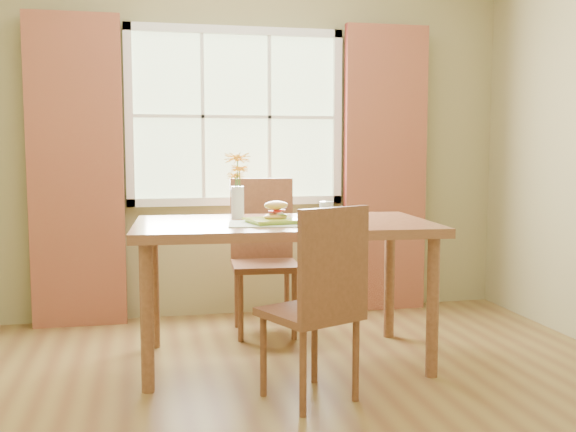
# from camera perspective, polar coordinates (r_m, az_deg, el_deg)

# --- Properties ---
(room) EXTENTS (4.24, 3.84, 2.74)m
(room) POSITION_cam_1_polar(r_m,az_deg,el_deg) (3.25, 0.27, 7.15)
(room) COLOR brown
(room) RESTS_ON ground
(window) EXTENTS (1.62, 0.06, 1.32)m
(window) POSITION_cam_1_polar(r_m,az_deg,el_deg) (5.09, -4.42, 8.37)
(window) COLOR beige
(window) RESTS_ON room
(curtain_left) EXTENTS (0.65, 0.08, 2.20)m
(curtain_left) POSITION_cam_1_polar(r_m,az_deg,el_deg) (4.97, -17.50, 3.56)
(curtain_left) COLOR maroon
(curtain_left) RESTS_ON room
(curtain_right) EXTENTS (0.65, 0.08, 2.20)m
(curtain_right) POSITION_cam_1_polar(r_m,az_deg,el_deg) (5.29, 8.22, 3.90)
(curtain_right) COLOR maroon
(curtain_right) RESTS_ON room
(dining_table) EXTENTS (1.78, 1.08, 0.84)m
(dining_table) POSITION_cam_1_polar(r_m,az_deg,el_deg) (3.96, -0.38, -1.72)
(dining_table) COLOR brown
(dining_table) RESTS_ON room
(chair_near) EXTENTS (0.54, 0.54, 0.99)m
(chair_near) POSITION_cam_1_polar(r_m,az_deg,el_deg) (3.34, 2.73, -6.83)
(chair_near) COLOR brown
(chair_near) RESTS_ON room
(chair_far) EXTENTS (0.47, 0.47, 1.06)m
(chair_far) POSITION_cam_1_polar(r_m,az_deg,el_deg) (4.68, -2.12, -2.71)
(chair_far) COLOR brown
(chair_far) RESTS_ON room
(placemat) EXTENTS (0.50, 0.40, 0.01)m
(placemat) POSITION_cam_1_polar(r_m,az_deg,el_deg) (3.81, -1.63, -0.66)
(placemat) COLOR beige
(placemat) RESTS_ON dining_table
(plate) EXTENTS (0.31, 0.31, 0.01)m
(plate) POSITION_cam_1_polar(r_m,az_deg,el_deg) (3.83, -1.38, -0.48)
(plate) COLOR #98C030
(plate) RESTS_ON placemat
(croissant_sandwich) EXTENTS (0.17, 0.14, 0.11)m
(croissant_sandwich) POSITION_cam_1_polar(r_m,az_deg,el_deg) (3.85, -1.02, 0.45)
(croissant_sandwich) COLOR #E3AE4D
(croissant_sandwich) RESTS_ON plate
(water_glass) EXTENTS (0.08, 0.08, 0.12)m
(water_glass) POSITION_cam_1_polar(r_m,az_deg,el_deg) (3.91, 3.27, 0.30)
(water_glass) COLOR silver
(water_glass) RESTS_ON dining_table
(flower_vase) EXTENTS (0.16, 0.16, 0.40)m
(flower_vase) POSITION_cam_1_polar(r_m,az_deg,el_deg) (4.12, -4.30, 3.16)
(flower_vase) COLOR silver
(flower_vase) RESTS_ON dining_table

